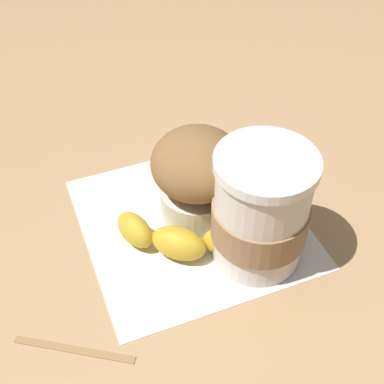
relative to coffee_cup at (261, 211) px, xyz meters
name	(u,v)px	position (x,y,z in m)	size (l,w,h in m)	color
ground_plane	(192,223)	(0.06, -0.05, -0.06)	(3.00, 3.00, 0.00)	tan
paper_napkin	(192,222)	(0.06, -0.05, -0.06)	(0.23, 0.23, 0.00)	white
coffee_cup	(261,211)	(0.00, 0.00, 0.00)	(0.09, 0.09, 0.12)	silver
muffin	(197,174)	(0.05, -0.06, 0.00)	(0.09, 0.09, 0.10)	white
banana	(180,238)	(0.08, -0.01, -0.04)	(0.14, 0.08, 0.03)	gold
wooden_stirrer	(74,349)	(0.18, 0.09, -0.06)	(0.11, 0.01, 0.00)	#9E7547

